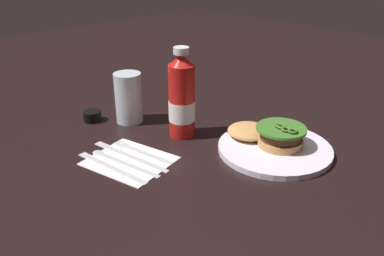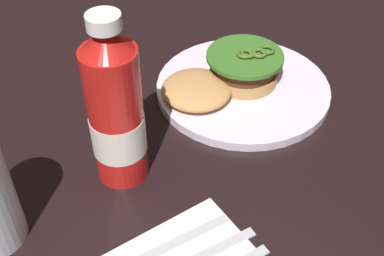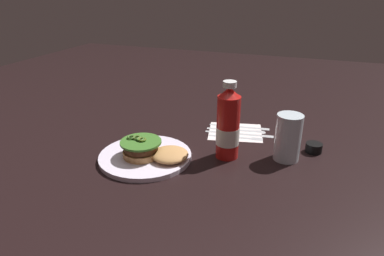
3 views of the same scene
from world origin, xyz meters
name	(u,v)px [view 3 (image 3 of 3)]	position (x,y,z in m)	size (l,w,h in m)	color
ground_plane	(211,155)	(0.00, 0.00, 0.00)	(3.00, 3.00, 0.00)	black
dinner_plate	(145,156)	(-0.17, -0.09, 0.01)	(0.26, 0.26, 0.01)	white
burger_sandwich	(152,151)	(-0.14, -0.09, 0.03)	(0.19, 0.12, 0.05)	tan
ketchup_bottle	(228,125)	(0.05, 0.01, 0.10)	(0.07, 0.07, 0.22)	red
water_glass	(288,137)	(0.21, 0.05, 0.07)	(0.07, 0.07, 0.13)	silver
condiment_cup	(314,148)	(0.28, 0.12, 0.01)	(0.05, 0.05, 0.03)	black
napkin	(235,132)	(0.03, 0.18, 0.00)	(0.17, 0.15, 0.00)	white
fork_utensil	(241,137)	(0.06, 0.14, 0.00)	(0.17, 0.05, 0.00)	silver
steak_knife	(244,133)	(0.06, 0.17, 0.00)	(0.22, 0.05, 0.00)	silver
spoon_utensil	(244,130)	(0.06, 0.20, 0.00)	(0.20, 0.05, 0.00)	silver
butter_knife	(243,126)	(0.05, 0.23, 0.00)	(0.21, 0.04, 0.00)	silver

